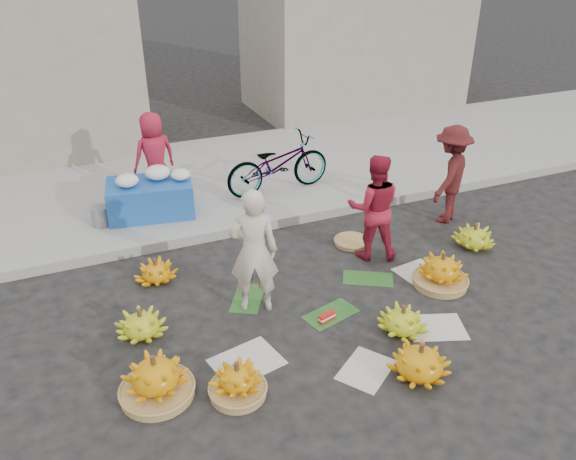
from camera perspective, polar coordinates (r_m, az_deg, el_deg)
name	(u,v)px	position (r m, az deg, el deg)	size (l,w,h in m)	color
ground	(331,303)	(6.95, 4.36, -7.43)	(80.00, 80.00, 0.00)	black
curb	(266,222)	(8.63, -2.25, 0.77)	(40.00, 0.25, 0.15)	gray
sidewalk	(225,175)	(10.45, -6.42, 5.55)	(40.00, 4.00, 0.12)	gray
building_right	(356,4)	(14.67, 6.93, 21.86)	(5.00, 3.00, 5.00)	gray
newspaper_scatter	(363,342)	(6.40, 7.67, -11.19)	(3.20, 1.80, 0.00)	silver
banana_leaves	(316,296)	(7.06, 2.89, -6.74)	(2.00, 1.00, 0.00)	#20561C
banana_bunch_0	(156,378)	(5.75, -13.31, -14.46)	(0.72, 0.72, 0.49)	#A27C43
banana_bunch_1	(237,382)	(5.66, -5.16, -15.09)	(0.56, 0.56, 0.40)	#A27C43
banana_bunch_2	(420,362)	(5.98, 13.25, -12.91)	(0.77, 0.77, 0.41)	orange
banana_bunch_3	(402,321)	(6.52, 11.54, -9.00)	(0.74, 0.74, 0.36)	#99B219
banana_bunch_4	(442,271)	(7.43, 15.33, -4.04)	(0.69, 0.69, 0.47)	#A27C43
banana_bunch_5	(474,237)	(8.46, 18.39, -0.67)	(0.79, 0.79, 0.38)	#99B219
banana_bunch_6	(141,324)	(6.56, -14.71, -9.22)	(0.72, 0.72, 0.35)	#99B219
banana_bunch_7	(156,271)	(7.48, -13.26, -4.11)	(0.53, 0.53, 0.32)	orange
basket_spare	(352,242)	(8.23, 6.48, -1.21)	(0.49, 0.49, 0.06)	#A27C43
incense_stack	(327,317)	(6.64, 3.98, -8.80)	(0.22, 0.07, 0.09)	red
vendor_cream	(254,252)	(6.46, -3.51, -2.20)	(0.57, 0.37, 1.56)	beige
vendor_red	(374,207)	(7.64, 8.70, 2.28)	(0.73, 0.57, 1.49)	#BA1C33
man_striped	(450,175)	(8.91, 16.14, 5.42)	(0.99, 0.57, 1.53)	maroon
flower_table	(151,196)	(8.93, -13.76, 3.42)	(1.39, 0.99, 0.74)	#184CA1
grey_bucket	(101,216)	(8.84, -18.50, 1.35)	(0.27, 0.27, 0.30)	slate
flower_vendor	(154,156)	(9.39, -13.41, 7.36)	(0.70, 0.45, 1.42)	#BA1C33
bicycle	(278,164)	(9.43, -1.02, 6.74)	(1.85, 0.64, 0.97)	gray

